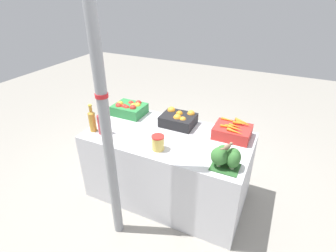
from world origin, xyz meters
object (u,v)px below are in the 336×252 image
at_px(apple_crate, 129,108).
at_px(broccoli_pile, 227,157).
at_px(orange_crate, 179,119).
at_px(juice_bottle_ruby, 101,123).
at_px(sparrow_bird, 228,147).
at_px(juice_bottle_amber, 92,120).
at_px(carrot_crate, 233,131).
at_px(support_pole, 103,104).
at_px(pickle_jar, 158,143).

relative_size(apple_crate, broccoli_pile, 1.45).
height_order(orange_crate, juice_bottle_ruby, juice_bottle_ruby).
bearing_deg(sparrow_bird, juice_bottle_amber, 116.41).
bearing_deg(carrot_crate, broccoli_pile, -82.39).
relative_size(juice_bottle_amber, juice_bottle_ruby, 1.02).
relative_size(apple_crate, sparrow_bird, 2.68).
bearing_deg(support_pole, apple_crate, 113.38).
bearing_deg(carrot_crate, juice_bottle_amber, -159.53).
bearing_deg(sparrow_bird, support_pole, 140.96).
bearing_deg(carrot_crate, juice_bottle_ruby, -157.79).
xyz_separation_m(apple_crate, broccoli_pile, (1.21, -0.48, 0.02)).
height_order(carrot_crate, broccoli_pile, broccoli_pile).
distance_m(broccoli_pile, pickle_jar, 0.60).
xyz_separation_m(apple_crate, sparrow_bird, (1.21, -0.50, 0.13)).
distance_m(orange_crate, pickle_jar, 0.49).
bearing_deg(juice_bottle_ruby, orange_crate, 38.41).
height_order(support_pole, apple_crate, support_pole).
distance_m(broccoli_pile, sparrow_bird, 0.11).
bearing_deg(juice_bottle_ruby, support_pole, -45.49).
height_order(juice_bottle_amber, sparrow_bird, juice_bottle_amber).
distance_m(support_pole, sparrow_bird, 0.98).
xyz_separation_m(apple_crate, orange_crate, (0.59, 0.01, -0.00)).
distance_m(broccoli_pile, juice_bottle_ruby, 1.22).
bearing_deg(carrot_crate, sparrow_bird, -82.95).
height_order(support_pole, juice_bottle_amber, support_pole).
xyz_separation_m(carrot_crate, broccoli_pile, (0.06, -0.48, 0.03)).
bearing_deg(apple_crate, sparrow_bird, -22.24).
distance_m(support_pole, broccoli_pile, 1.03).
distance_m(orange_crate, juice_bottle_ruby, 0.77).
relative_size(support_pole, orange_crate, 7.61).
distance_m(apple_crate, sparrow_bird, 1.31).
bearing_deg(juice_bottle_amber, orange_crate, 33.89).
bearing_deg(pickle_jar, support_pole, -122.60).
distance_m(orange_crate, sparrow_bird, 0.81).
relative_size(pickle_jar, sparrow_bird, 1.08).
xyz_separation_m(juice_bottle_amber, pickle_jar, (0.73, -0.02, -0.05)).
distance_m(support_pole, apple_crate, 1.05).
bearing_deg(carrot_crate, support_pole, -132.02).
distance_m(apple_crate, carrot_crate, 1.15).
height_order(apple_crate, juice_bottle_amber, juice_bottle_amber).
xyz_separation_m(apple_crate, juice_bottle_ruby, (-0.01, -0.47, 0.05)).
xyz_separation_m(orange_crate, sparrow_bird, (0.62, -0.50, 0.14)).
height_order(support_pole, orange_crate, support_pole).
distance_m(orange_crate, carrot_crate, 0.56).
relative_size(support_pole, sparrow_bird, 20.41).
height_order(juice_bottle_ruby, sparrow_bird, juice_bottle_ruby).
height_order(carrot_crate, juice_bottle_ruby, juice_bottle_ruby).
relative_size(broccoli_pile, pickle_jar, 1.70).
bearing_deg(broccoli_pile, apple_crate, 158.55).
relative_size(broccoli_pile, juice_bottle_ruby, 0.83).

